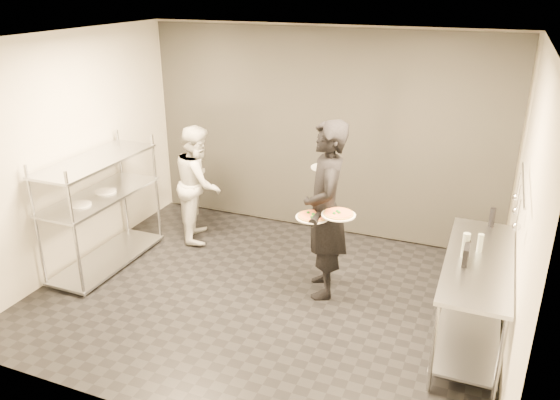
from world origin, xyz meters
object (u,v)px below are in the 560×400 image
at_px(chef, 199,183).
at_px(bottle_clear, 480,243).
at_px(pizza_plate_near, 312,216).
at_px(salad_plate, 324,166).
at_px(prep_counter, 475,286).
at_px(pizza_plate_far, 338,214).
at_px(pass_rack, 101,206).
at_px(pos_monitor, 466,254).
at_px(waiter, 325,211).
at_px(bottle_green, 466,245).
at_px(bottle_dark, 492,217).

relative_size(chef, bottle_clear, 8.70).
distance_m(pizza_plate_near, salad_plate, 0.66).
distance_m(chef, pizza_plate_near, 2.15).
height_order(prep_counter, pizza_plate_far, pizza_plate_far).
xyz_separation_m(pass_rack, pizza_plate_near, (2.64, 0.17, 0.23)).
height_order(pizza_plate_near, pizza_plate_far, pizza_plate_far).
bearing_deg(pass_rack, pos_monitor, -1.54).
relative_size(waiter, pizza_plate_far, 5.61).
relative_size(bottle_green, bottle_clear, 1.33).
bearing_deg(pizza_plate_far, bottle_dark, 23.16).
bearing_deg(waiter, salad_plate, 179.87).
relative_size(waiter, bottle_clear, 11.03).
distance_m(salad_plate, pos_monitor, 1.85).
height_order(prep_counter, waiter, waiter).
relative_size(pass_rack, salad_plate, 5.33).
relative_size(waiter, salad_plate, 6.64).
distance_m(salad_plate, bottle_dark, 1.85).
bearing_deg(pos_monitor, bottle_clear, 68.82).
distance_m(waiter, pos_monitor, 1.57).
bearing_deg(waiter, pizza_plate_near, -42.00).
bearing_deg(pizza_plate_far, bottle_green, -8.04).
relative_size(chef, bottle_green, 6.54).
bearing_deg(chef, pizza_plate_near, -140.04).
bearing_deg(pizza_plate_near, bottle_dark, 19.88).
bearing_deg(bottle_dark, pos_monitor, -101.56).
bearing_deg(bottle_dark, chef, 175.34).
distance_m(pos_monitor, bottle_dark, 0.93).
bearing_deg(chef, bottle_dark, -118.72).
relative_size(pos_monitor, bottle_green, 0.98).
xyz_separation_m(pizza_plate_far, bottle_dark, (1.48, 0.63, -0.05)).
height_order(chef, pos_monitor, chef).
bearing_deg(pass_rack, bottle_dark, 10.34).
relative_size(pass_rack, bottle_green, 6.65).
relative_size(pizza_plate_near, pizza_plate_far, 0.99).
bearing_deg(pizza_plate_far, chef, 157.07).
xyz_separation_m(chef, pos_monitor, (3.49, -1.22, 0.22)).
height_order(chef, bottle_dark, chef).
height_order(pos_monitor, bottle_dark, bottle_dark).
xyz_separation_m(prep_counter, bottle_dark, (0.07, 0.80, 0.40)).
distance_m(waiter, bottle_green, 1.53).
height_order(pizza_plate_far, bottle_dark, bottle_dark).
relative_size(pizza_plate_near, bottle_dark, 1.73).
relative_size(waiter, chef, 1.27).
bearing_deg(bottle_green, chef, 162.26).
height_order(pizza_plate_far, bottle_green, bottle_green).
height_order(waiter, bottle_clear, waiter).
bearing_deg(pass_rack, bottle_green, -0.13).
relative_size(waiter, bottle_dark, 9.77).
bearing_deg(salad_plate, pizza_plate_far, -57.85).
bearing_deg(bottle_clear, pos_monitor, -111.51).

